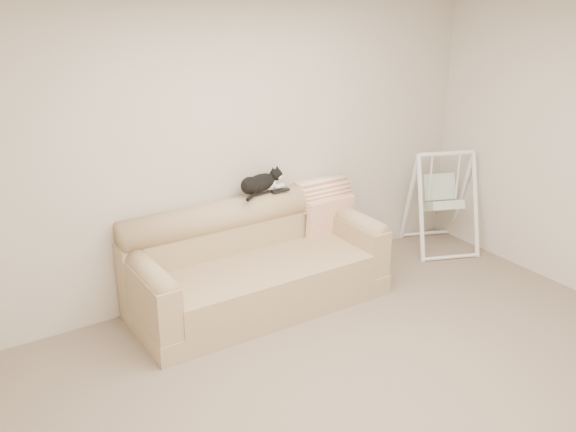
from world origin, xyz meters
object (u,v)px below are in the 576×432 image
object	(u,v)px
remote_a	(261,193)
tuxedo_cat	(261,183)
remote_b	(281,190)
baby_swing	(442,200)
sofa	(255,265)

from	to	relation	value
remote_a	tuxedo_cat	size ratio (longest dim) A/B	0.36
remote_a	tuxedo_cat	world-z (taller)	tuxedo_cat
remote_b	baby_swing	distance (m)	1.88
remote_b	baby_swing	xyz separation A→B (m)	(1.83, -0.20, -0.39)
remote_a	baby_swing	distance (m)	2.06
remote_b	tuxedo_cat	world-z (taller)	tuxedo_cat
remote_b	remote_a	bearing A→B (deg)	168.41
sofa	baby_swing	bearing A→B (deg)	-0.18
remote_a	baby_swing	xyz separation A→B (m)	(2.01, -0.24, -0.39)
remote_a	sofa	bearing A→B (deg)	-132.22
sofa	tuxedo_cat	xyz separation A→B (m)	(0.21, 0.24, 0.65)
remote_b	baby_swing	bearing A→B (deg)	-6.35
remote_a	remote_b	distance (m)	0.18
remote_a	tuxedo_cat	distance (m)	0.09
remote_b	tuxedo_cat	xyz separation A→B (m)	(-0.18, 0.04, 0.09)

